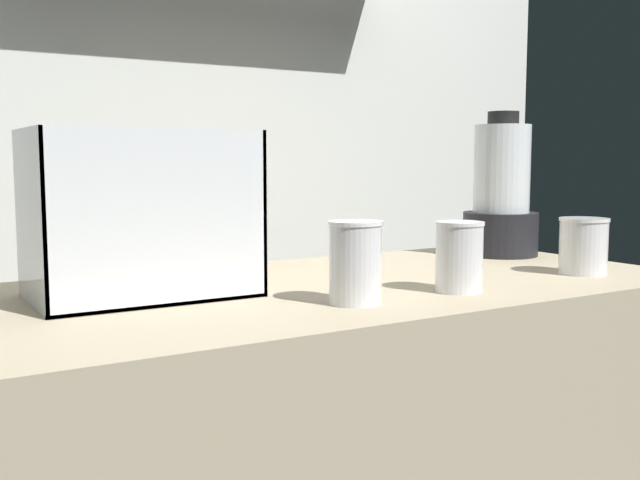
# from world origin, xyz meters

# --- Properties ---
(back_wall_unit) EXTENTS (2.60, 0.24, 2.50)m
(back_wall_unit) POSITION_xyz_m (0.00, 0.77, 1.26)
(back_wall_unit) COLOR silver
(back_wall_unit) RESTS_ON ground_plane
(carrot_display_bin) EXTENTS (0.35, 0.21, 0.27)m
(carrot_display_bin) POSITION_xyz_m (-0.31, 0.05, 0.99)
(carrot_display_bin) COLOR white
(carrot_display_bin) RESTS_ON counter
(blender_pitcher) EXTENTS (0.17, 0.17, 0.33)m
(blender_pitcher) POSITION_xyz_m (0.57, 0.13, 1.03)
(blender_pitcher) COLOR black
(blender_pitcher) RESTS_ON counter
(juice_cup_pomegranate_far_left) EXTENTS (0.08, 0.08, 0.13)m
(juice_cup_pomegranate_far_left) POSITION_xyz_m (-0.04, -0.18, 0.96)
(juice_cup_pomegranate_far_left) COLOR white
(juice_cup_pomegranate_far_left) RESTS_ON counter
(juice_cup_orange_left) EXTENTS (0.08, 0.08, 0.12)m
(juice_cup_orange_left) POSITION_xyz_m (0.16, -0.18, 0.95)
(juice_cup_orange_left) COLOR white
(juice_cup_orange_left) RESTS_ON counter
(juice_cup_pomegranate_middle) EXTENTS (0.09, 0.09, 0.11)m
(juice_cup_pomegranate_middle) POSITION_xyz_m (0.50, -0.16, 0.95)
(juice_cup_pomegranate_middle) COLOR white
(juice_cup_pomegranate_middle) RESTS_ON counter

